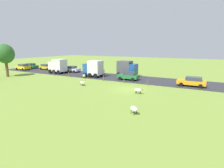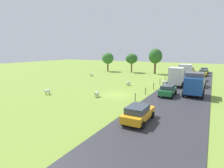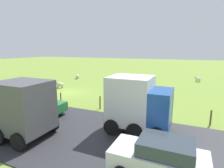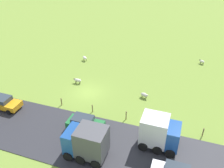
{
  "view_description": "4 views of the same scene",
  "coord_description": "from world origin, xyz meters",
  "px_view_note": "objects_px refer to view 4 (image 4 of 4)",
  "views": [
    {
      "loc": [
        -24.45,
        -10.65,
        6.5
      ],
      "look_at": [
        -2.74,
        1.09,
        1.22
      ],
      "focal_mm": 28.3,
      "sensor_mm": 36.0,
      "label": 1
    },
    {
      "loc": [
        12.5,
        -24.45,
        6.62
      ],
      "look_at": [
        -2.1,
        2.72,
        1.01
      ],
      "focal_mm": 30.01,
      "sensor_mm": 36.0,
      "label": 2
    },
    {
      "loc": [
        17.55,
        13.75,
        5.22
      ],
      "look_at": [
        -2.31,
        4.97,
        1.03
      ],
      "focal_mm": 29.14,
      "sensor_mm": 36.0,
      "label": 3
    },
    {
      "loc": [
        25.1,
        12.14,
        18.26
      ],
      "look_at": [
        -1.48,
        2.94,
        1.1
      ],
      "focal_mm": 37.95,
      "sensor_mm": 36.0,
      "label": 4
    }
  ],
  "objects_px": {
    "truck_1": "(159,132)",
    "car_3": "(3,102)",
    "sheep_2": "(144,95)",
    "sheep_3": "(85,58)",
    "car_1": "(85,123)",
    "sheep_0": "(202,61)",
    "sheep_1": "(78,80)",
    "sheep_4": "(169,130)",
    "truck_2": "(87,142)"
  },
  "relations": [
    {
      "from": "sheep_2",
      "to": "truck_2",
      "type": "height_order",
      "value": "truck_2"
    },
    {
      "from": "sheep_3",
      "to": "truck_2",
      "type": "height_order",
      "value": "truck_2"
    },
    {
      "from": "sheep_3",
      "to": "sheep_4",
      "type": "xyz_separation_m",
      "value": [
        13.79,
        16.49,
        0.0
      ]
    },
    {
      "from": "sheep_3",
      "to": "car_1",
      "type": "xyz_separation_m",
      "value": [
        16.18,
        7.49,
        0.34
      ]
    },
    {
      "from": "sheep_3",
      "to": "truck_2",
      "type": "distance_m",
      "value": 21.67
    },
    {
      "from": "sheep_1",
      "to": "car_3",
      "type": "xyz_separation_m",
      "value": [
        8.52,
        -6.16,
        0.36
      ]
    },
    {
      "from": "sheep_0",
      "to": "truck_1",
      "type": "bearing_deg",
      "value": -10.45
    },
    {
      "from": "sheep_0",
      "to": "sheep_4",
      "type": "height_order",
      "value": "sheep_4"
    },
    {
      "from": "sheep_3",
      "to": "sheep_1",
      "type": "bearing_deg",
      "value": 16.93
    },
    {
      "from": "sheep_1",
      "to": "sheep_3",
      "type": "xyz_separation_m",
      "value": [
        -7.38,
        -2.25,
        0.02
      ]
    },
    {
      "from": "sheep_0",
      "to": "car_1",
      "type": "distance_m",
      "value": 24.74
    },
    {
      "from": "truck_2",
      "to": "car_3",
      "type": "bearing_deg",
      "value": -105.34
    },
    {
      "from": "sheep_0",
      "to": "car_3",
      "type": "xyz_separation_m",
      "value": [
        21.32,
        -23.46,
        0.41
      ]
    },
    {
      "from": "sheep_0",
      "to": "car_3",
      "type": "distance_m",
      "value": 31.7
    },
    {
      "from": "sheep_4",
      "to": "truck_1",
      "type": "relative_size",
      "value": 0.33
    },
    {
      "from": "sheep_0",
      "to": "sheep_1",
      "type": "xyz_separation_m",
      "value": [
        12.8,
        -17.3,
        0.06
      ]
    },
    {
      "from": "sheep_1",
      "to": "sheep_4",
      "type": "xyz_separation_m",
      "value": [
        6.41,
        14.24,
        0.02
      ]
    },
    {
      "from": "sheep_1",
      "to": "truck_1",
      "type": "relative_size",
      "value": 0.32
    },
    {
      "from": "sheep_3",
      "to": "car_3",
      "type": "bearing_deg",
      "value": -13.81
    },
    {
      "from": "sheep_4",
      "to": "car_1",
      "type": "xyz_separation_m",
      "value": [
        2.39,
        -8.99,
        0.34
      ]
    },
    {
      "from": "sheep_2",
      "to": "truck_2",
      "type": "distance_m",
      "value": 12.12
    },
    {
      "from": "sheep_1",
      "to": "sheep_2",
      "type": "xyz_separation_m",
      "value": [
        0.52,
        10.17,
        -0.04
      ]
    },
    {
      "from": "sheep_0",
      "to": "car_1",
      "type": "relative_size",
      "value": 0.25
    },
    {
      "from": "sheep_3",
      "to": "sheep_4",
      "type": "height_order",
      "value": "sheep_3"
    },
    {
      "from": "sheep_4",
      "to": "truck_1",
      "type": "bearing_deg",
      "value": -21.99
    },
    {
      "from": "sheep_1",
      "to": "truck_1",
      "type": "distance_m",
      "value": 15.94
    },
    {
      "from": "sheep_1",
      "to": "truck_2",
      "type": "relative_size",
      "value": 0.31
    },
    {
      "from": "sheep_3",
      "to": "sheep_4",
      "type": "relative_size",
      "value": 0.83
    },
    {
      "from": "sheep_0",
      "to": "sheep_3",
      "type": "xyz_separation_m",
      "value": [
        5.41,
        -19.55,
        0.08
      ]
    },
    {
      "from": "sheep_0",
      "to": "truck_1",
      "type": "height_order",
      "value": "truck_1"
    },
    {
      "from": "truck_1",
      "to": "car_1",
      "type": "xyz_separation_m",
      "value": [
        0.2,
        -8.11,
        -0.98
      ]
    },
    {
      "from": "sheep_3",
      "to": "sheep_2",
      "type": "bearing_deg",
      "value": 57.54
    },
    {
      "from": "sheep_3",
      "to": "sheep_4",
      "type": "distance_m",
      "value": 21.49
    },
    {
      "from": "car_1",
      "to": "truck_2",
      "type": "bearing_deg",
      "value": 28.42
    },
    {
      "from": "truck_2",
      "to": "car_3",
      "type": "distance_m",
      "value": 13.74
    },
    {
      "from": "sheep_1",
      "to": "truck_1",
      "type": "xyz_separation_m",
      "value": [
        8.6,
        13.35,
        1.35
      ]
    },
    {
      "from": "truck_1",
      "to": "car_3",
      "type": "distance_m",
      "value": 19.54
    },
    {
      "from": "sheep_1",
      "to": "sheep_0",
      "type": "bearing_deg",
      "value": 126.49
    },
    {
      "from": "sheep_2",
      "to": "sheep_4",
      "type": "relative_size",
      "value": 0.96
    },
    {
      "from": "car_1",
      "to": "sheep_4",
      "type": "bearing_deg",
      "value": 104.91
    },
    {
      "from": "sheep_0",
      "to": "sheep_3",
      "type": "bearing_deg",
      "value": -74.52
    },
    {
      "from": "car_3",
      "to": "sheep_4",
      "type": "bearing_deg",
      "value": 95.92
    },
    {
      "from": "sheep_1",
      "to": "sheep_3",
      "type": "height_order",
      "value": "sheep_3"
    },
    {
      "from": "sheep_2",
      "to": "car_1",
      "type": "xyz_separation_m",
      "value": [
        8.29,
        -4.92,
        0.41
      ]
    },
    {
      "from": "sheep_2",
      "to": "truck_1",
      "type": "distance_m",
      "value": 8.8
    },
    {
      "from": "sheep_0",
      "to": "sheep_3",
      "type": "distance_m",
      "value": 20.28
    },
    {
      "from": "truck_1",
      "to": "truck_2",
      "type": "distance_m",
      "value": 7.23
    },
    {
      "from": "sheep_2",
      "to": "truck_1",
      "type": "xyz_separation_m",
      "value": [
        8.08,
        3.19,
        1.39
      ]
    },
    {
      "from": "car_3",
      "to": "sheep_3",
      "type": "bearing_deg",
      "value": 166.19
    },
    {
      "from": "sheep_0",
      "to": "sheep_2",
      "type": "distance_m",
      "value": 15.1
    }
  ]
}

